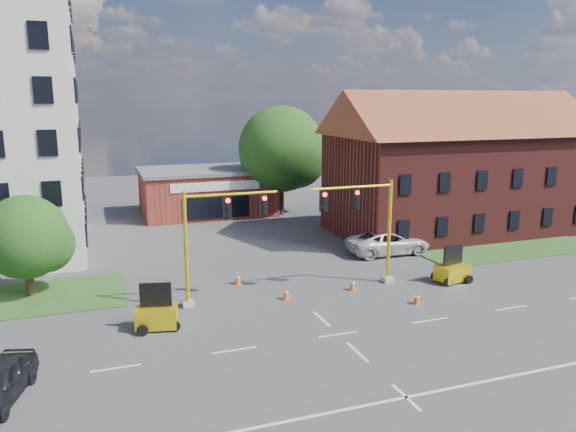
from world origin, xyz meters
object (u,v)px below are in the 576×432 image
object	(u,v)px
trailer_east	(452,271)
signal_mast_west	(217,232)
pickup_white	(388,242)
signal_mast_east	(365,220)
trailer_west	(157,315)

from	to	relation	value
trailer_east	signal_mast_west	bearing A→B (deg)	163.98
trailer_east	pickup_white	xyz separation A→B (m)	(-0.49, 6.80, 0.15)
signal_mast_west	signal_mast_east	world-z (taller)	same
signal_mast_east	signal_mast_west	bearing A→B (deg)	180.00
signal_mast_east	trailer_east	bearing A→B (deg)	-13.27
trailer_west	trailer_east	world-z (taller)	trailer_west
signal_mast_west	pickup_white	size ratio (longest dim) A/B	1.05
signal_mast_east	trailer_east	size ratio (longest dim) A/B	2.88
signal_mast_west	pickup_white	xyz separation A→B (m)	(13.54, 5.54, -3.10)
pickup_white	trailer_west	bearing A→B (deg)	116.32
trailer_west	trailer_east	xyz separation A→B (m)	(17.58, 1.16, -0.01)
signal_mast_west	trailer_west	xyz separation A→B (m)	(-3.55, -2.41, -3.24)
signal_mast_west	trailer_west	world-z (taller)	signal_mast_west
signal_mast_east	trailer_west	size ratio (longest dim) A/B	2.84
trailer_west	trailer_east	size ratio (longest dim) A/B	1.02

